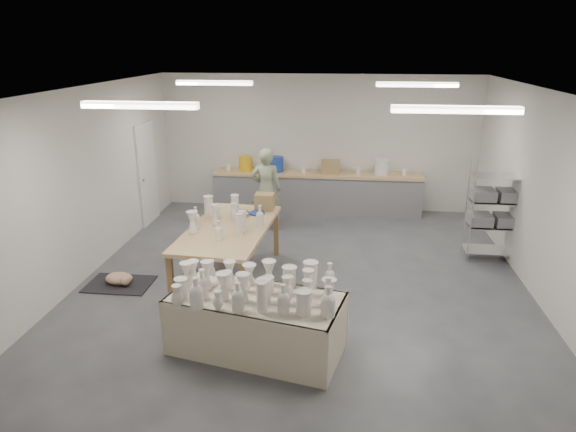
# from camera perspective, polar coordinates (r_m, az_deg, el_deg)

# --- Properties ---
(room) EXTENTS (8.00, 8.02, 3.00)m
(room) POSITION_cam_1_polar(r_m,az_deg,el_deg) (7.65, 0.95, 6.80)
(room) COLOR #424449
(room) RESTS_ON ground
(back_counter) EXTENTS (4.60, 0.60, 1.24)m
(back_counter) POSITION_cam_1_polar(r_m,az_deg,el_deg) (11.50, 3.17, 2.81)
(back_counter) COLOR tan
(back_counter) RESTS_ON ground
(wire_shelf) EXTENTS (0.88, 0.48, 1.80)m
(wire_shelf) POSITION_cam_1_polar(r_m,az_deg,el_deg) (9.53, 21.95, 0.76)
(wire_shelf) COLOR silver
(wire_shelf) RESTS_ON ground
(drying_table) EXTENTS (2.25, 1.44, 1.11)m
(drying_table) POSITION_cam_1_polar(r_m,az_deg,el_deg) (6.41, -3.57, -11.25)
(drying_table) COLOR olive
(drying_table) RESTS_ON ground
(work_table) EXTENTS (1.35, 2.46, 1.25)m
(work_table) POSITION_cam_1_polar(r_m,az_deg,el_deg) (8.18, -6.37, -1.00)
(work_table) COLOR tan
(work_table) RESTS_ON ground
(rug) EXTENTS (1.00, 0.70, 0.02)m
(rug) POSITION_cam_1_polar(r_m,az_deg,el_deg) (8.61, -18.20, -7.19)
(rug) COLOR black
(rug) RESTS_ON ground
(cat) EXTENTS (0.50, 0.41, 0.19)m
(cat) POSITION_cam_1_polar(r_m,az_deg,el_deg) (8.55, -18.18, -6.62)
(cat) COLOR white
(cat) RESTS_ON rug
(potter) EXTENTS (0.63, 0.42, 1.67)m
(potter) POSITION_cam_1_polar(r_m,az_deg,el_deg) (10.33, -2.45, 2.99)
(potter) COLOR gray
(potter) RESTS_ON ground
(red_stool) EXTENTS (0.45, 0.45, 0.35)m
(red_stool) POSITION_cam_1_polar(r_m,az_deg,el_deg) (10.73, -2.19, 0.71)
(red_stool) COLOR red
(red_stool) RESTS_ON ground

